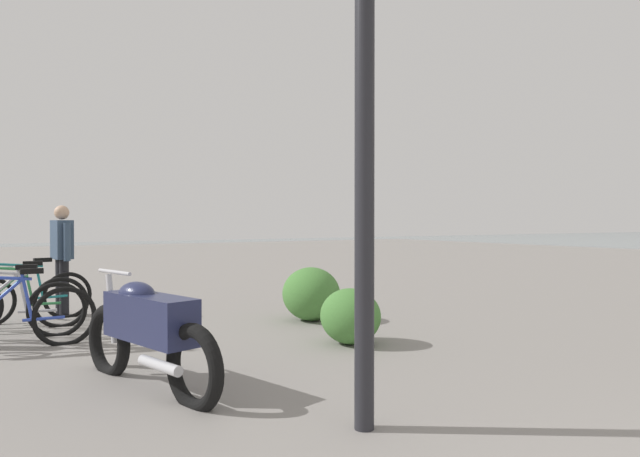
{
  "coord_description": "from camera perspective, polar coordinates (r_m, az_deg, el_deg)",
  "views": [
    {
      "loc": [
        0.26,
        2.89,
        1.47
      ],
      "look_at": [
        10.55,
        -3.28,
        1.3
      ],
      "focal_mm": 31.26,
      "sensor_mm": 36.0,
      "label": 1
    }
  ],
  "objects": [
    {
      "name": "motorcycle",
      "position": [
        5.21,
        -17.28,
        -9.95
      ],
      "size": [
        2.12,
        0.7,
        1.06
      ],
      "color": "black",
      "rests_on": "ground"
    },
    {
      "name": "bicycle_blue",
      "position": [
        7.28,
        -28.84,
        -8.1
      ],
      "size": [
        0.11,
        1.77,
        0.95
      ],
      "color": "black",
      "rests_on": "ground"
    },
    {
      "name": "bicycle_silver",
      "position": [
        7.99,
        -29.13,
        -7.31
      ],
      "size": [
        0.39,
        1.75,
        0.95
      ],
      "color": "black",
      "rests_on": "ground"
    },
    {
      "name": "bicycle_green",
      "position": [
        8.61,
        -28.54,
        -6.73
      ],
      "size": [
        0.29,
        1.76,
        0.95
      ],
      "color": "black",
      "rests_on": "ground"
    },
    {
      "name": "lamppost",
      "position": [
        4.08,
        4.59,
        16.79
      ],
      "size": [
        0.98,
        0.28,
        3.87
      ],
      "color": "#232328",
      "rests_on": "ground"
    },
    {
      "name": "pedestrian",
      "position": [
        9.51,
        -24.91,
        -2.16
      ],
      "size": [
        0.61,
        0.3,
        1.71
      ],
      "color": "black",
      "rests_on": "ground"
    },
    {
      "name": "shrub_round",
      "position": [
        8.26,
        -0.91,
        -6.7
      ],
      "size": [
        0.92,
        0.83,
        0.78
      ],
      "color": "#477F38",
      "rests_on": "ground"
    },
    {
      "name": "bicycle_teal",
      "position": [
        9.22,
        -27.61,
        -6.23
      ],
      "size": [
        0.36,
        1.75,
        0.95
      ],
      "color": "black",
      "rests_on": "ground"
    },
    {
      "name": "shrub_low",
      "position": [
        6.73,
        3.13,
        -8.95
      ],
      "size": [
        0.78,
        0.7,
        0.66
      ],
      "color": "#477F38",
      "rests_on": "ground"
    }
  ]
}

